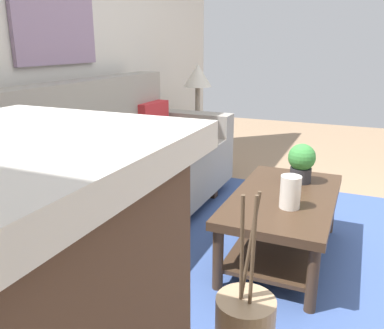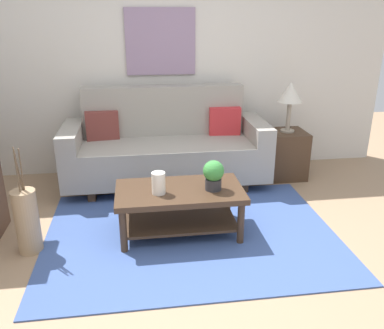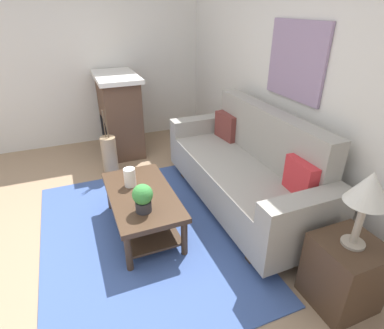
% 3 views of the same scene
% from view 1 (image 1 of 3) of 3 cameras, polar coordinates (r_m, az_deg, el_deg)
% --- Properties ---
extents(ground_plane, '(9.33, 9.33, 0.00)m').
position_cam_1_polar(ground_plane, '(2.76, 24.26, -13.37)').
color(ground_plane, '#9E7F60').
extents(wall_back, '(5.33, 0.10, 2.70)m').
position_cam_1_polar(wall_back, '(3.19, -18.18, 16.62)').
color(wall_back, silver).
rests_on(wall_back, ground_plane).
extents(area_rug, '(2.55, 1.87, 0.01)m').
position_cam_1_polar(area_rug, '(2.77, 13.73, -11.95)').
color(area_rug, '#3D5693').
rests_on(area_rug, ground_plane).
extents(couch, '(2.24, 0.84, 1.08)m').
position_cam_1_polar(couch, '(2.91, -10.07, -1.16)').
color(couch, gray).
rests_on(couch, ground_plane).
extents(throw_pillow_maroon, '(0.37, 0.16, 0.32)m').
position_cam_1_polar(throw_pillow_maroon, '(2.41, -22.03, 0.19)').
color(throw_pillow_maroon, brown).
rests_on(throw_pillow_maroon, couch).
extents(throw_pillow_crimson, '(0.37, 0.15, 0.32)m').
position_cam_1_polar(throw_pillow_crimson, '(3.49, -5.73, 6.24)').
color(throw_pillow_crimson, red).
rests_on(throw_pillow_crimson, couch).
extents(coffee_table, '(1.10, 0.60, 0.43)m').
position_cam_1_polar(coffee_table, '(2.56, 12.86, -6.69)').
color(coffee_table, '#422D1E').
rests_on(coffee_table, ground_plane).
extents(tabletop_vase, '(0.12, 0.12, 0.19)m').
position_cam_1_polar(tabletop_vase, '(2.31, 13.86, -3.83)').
color(tabletop_vase, white).
rests_on(tabletop_vase, coffee_table).
extents(potted_plant_tabletop, '(0.18, 0.18, 0.26)m').
position_cam_1_polar(potted_plant_tabletop, '(2.74, 15.36, 0.38)').
color(potted_plant_tabletop, '#2D2D33').
rests_on(potted_plant_tabletop, coffee_table).
extents(side_table, '(0.44, 0.44, 0.56)m').
position_cam_1_polar(side_table, '(4.16, 0.79, 2.40)').
color(side_table, '#422D1E').
rests_on(side_table, ground_plane).
extents(table_lamp, '(0.28, 0.28, 0.57)m').
position_cam_1_polar(table_lamp, '(4.04, 0.83, 12.25)').
color(table_lamp, gray).
rests_on(table_lamp, side_table).
extents(floor_vase_branch_a, '(0.03, 0.05, 0.36)m').
position_cam_1_polar(floor_vase_branch_a, '(1.27, 8.30, -11.43)').
color(floor_vase_branch_a, brown).
rests_on(floor_vase_branch_a, floor_vase).
extents(floor_vase_branch_b, '(0.03, 0.01, 0.36)m').
position_cam_1_polar(floor_vase_branch_b, '(1.24, 7.14, -11.91)').
color(floor_vase_branch_b, brown).
rests_on(floor_vase_branch_b, floor_vase).
extents(floor_vase_branch_c, '(0.02, 0.02, 0.36)m').
position_cam_1_polar(floor_vase_branch_c, '(1.24, 8.72, -12.17)').
color(floor_vase_branch_c, brown).
rests_on(floor_vase_branch_c, floor_vase).
extents(framed_painting, '(0.80, 0.03, 0.74)m').
position_cam_1_polar(framed_painting, '(3.07, -19.01, 20.27)').
color(framed_painting, gray).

